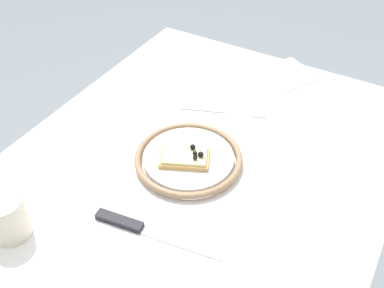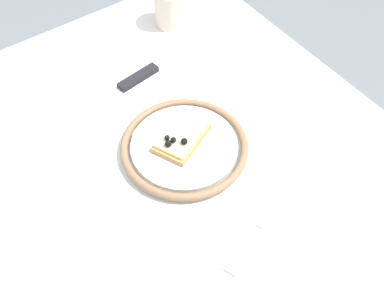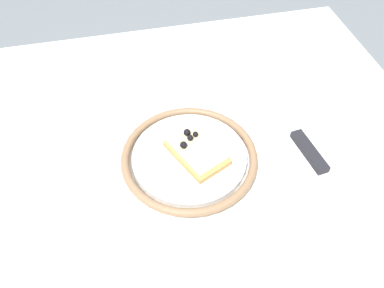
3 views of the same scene
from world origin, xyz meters
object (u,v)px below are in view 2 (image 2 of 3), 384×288
plate (184,147)px  fork (262,224)px  knife (125,86)px  pizza_slice_near (181,137)px  cup (170,7)px  dining_table (184,198)px

plate → fork: (-0.19, -0.02, -0.01)m
knife → fork: size_ratio=1.24×
plate → knife: size_ratio=0.92×
pizza_slice_near → cup: cup is taller
plate → dining_table: bearing=140.4°
fork → cup: cup is taller
plate → cup: (0.31, -0.18, 0.03)m
dining_table → plate: bearing=-39.6°
fork → cup: size_ratio=2.36×
fork → cup: bearing=-18.1°
plate → cup: bearing=-30.0°
dining_table → cup: bearing=-30.7°
knife → dining_table: bearing=176.4°
plate → fork: plate is taller
plate → cup: cup is taller
plate → knife: (0.19, 0.00, -0.01)m
plate → knife: 0.19m
pizza_slice_near → fork: pizza_slice_near is taller
dining_table → cup: 0.41m
dining_table → fork: fork is taller
plate → fork: 0.19m
plate → pizza_slice_near: 0.02m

